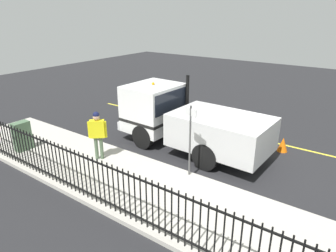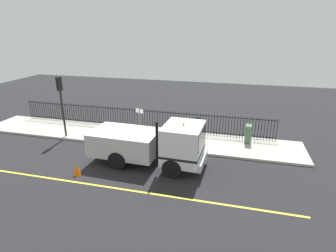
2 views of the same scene
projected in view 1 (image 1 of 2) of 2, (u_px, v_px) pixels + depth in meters
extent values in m
plane|color=#232326|center=(240.00, 167.00, 10.64)|extent=(46.61, 46.61, 0.00)
cube|color=#B7B2A8|center=(195.00, 209.00, 8.27)|extent=(3.16, 21.19, 0.13)
cube|color=yellow|center=(266.00, 141.00, 12.79)|extent=(0.12, 19.07, 0.01)
cube|color=white|center=(154.00, 107.00, 12.53)|extent=(2.28, 1.95, 1.88)
cube|color=black|center=(153.00, 97.00, 12.39)|extent=(2.11, 1.98, 0.83)
cube|color=silver|center=(220.00, 132.00, 10.85)|extent=(2.35, 3.58, 1.21)
cube|color=silver|center=(136.00, 120.00, 13.39)|extent=(2.11, 0.28, 0.36)
cube|color=black|center=(154.00, 116.00, 12.68)|extent=(2.31, 1.97, 0.12)
cylinder|color=black|center=(143.00, 137.00, 11.98)|extent=(0.34, 0.97, 0.96)
cylinder|color=black|center=(173.00, 123.00, 13.44)|extent=(0.34, 0.97, 0.96)
cylinder|color=black|center=(205.00, 157.00, 10.34)|extent=(0.34, 0.97, 0.96)
cylinder|color=black|center=(232.00, 139.00, 11.80)|extent=(0.34, 0.97, 0.96)
sphere|color=orange|center=(153.00, 84.00, 12.18)|extent=(0.12, 0.12, 0.12)
cylinder|color=black|center=(187.00, 102.00, 12.59)|extent=(0.14, 0.14, 2.25)
cube|color=yellow|center=(97.00, 129.00, 10.54)|extent=(0.50, 0.53, 0.63)
sphere|color=tan|center=(96.00, 117.00, 10.39)|extent=(0.23, 0.23, 0.23)
sphere|color=#14193F|center=(96.00, 115.00, 10.36)|extent=(0.22, 0.22, 0.22)
cylinder|color=#4C6047|center=(96.00, 148.00, 10.80)|extent=(0.13, 0.13, 0.85)
cylinder|color=#4C6047|center=(102.00, 148.00, 10.82)|extent=(0.13, 0.13, 0.85)
cylinder|color=yellow|center=(89.00, 130.00, 10.53)|extent=(0.09, 0.09, 0.60)
cylinder|color=yellow|center=(106.00, 129.00, 10.58)|extent=(0.09, 0.09, 0.60)
cylinder|color=black|center=(1.00, 138.00, 10.92)|extent=(0.04, 0.04, 1.40)
cylinder|color=black|center=(4.00, 140.00, 10.82)|extent=(0.04, 0.04, 1.40)
cylinder|color=black|center=(7.00, 141.00, 10.72)|extent=(0.04, 0.04, 1.40)
cylinder|color=black|center=(9.00, 142.00, 10.62)|extent=(0.04, 0.04, 1.40)
cylinder|color=black|center=(12.00, 143.00, 10.52)|extent=(0.04, 0.04, 1.40)
cylinder|color=black|center=(15.00, 144.00, 10.42)|extent=(0.04, 0.04, 1.40)
cylinder|color=black|center=(18.00, 146.00, 10.32)|extent=(0.04, 0.04, 1.40)
cylinder|color=black|center=(21.00, 147.00, 10.22)|extent=(0.04, 0.04, 1.40)
cylinder|color=black|center=(24.00, 148.00, 10.12)|extent=(0.04, 0.04, 1.40)
cylinder|color=black|center=(27.00, 150.00, 10.02)|extent=(0.04, 0.04, 1.40)
cylinder|color=black|center=(30.00, 151.00, 9.92)|extent=(0.04, 0.04, 1.40)
cylinder|color=black|center=(33.00, 153.00, 9.82)|extent=(0.04, 0.04, 1.40)
cylinder|color=black|center=(36.00, 154.00, 9.73)|extent=(0.04, 0.04, 1.40)
cylinder|color=black|center=(40.00, 155.00, 9.63)|extent=(0.04, 0.04, 1.40)
cylinder|color=black|center=(43.00, 157.00, 9.53)|extent=(0.04, 0.04, 1.40)
cylinder|color=black|center=(46.00, 159.00, 9.43)|extent=(0.04, 0.04, 1.40)
cylinder|color=black|center=(50.00, 160.00, 9.33)|extent=(0.04, 0.04, 1.40)
cylinder|color=black|center=(54.00, 162.00, 9.23)|extent=(0.04, 0.04, 1.40)
cylinder|color=black|center=(57.00, 163.00, 9.13)|extent=(0.04, 0.04, 1.40)
cylinder|color=black|center=(61.00, 165.00, 9.03)|extent=(0.04, 0.04, 1.40)
cylinder|color=black|center=(65.00, 167.00, 8.93)|extent=(0.04, 0.04, 1.40)
cylinder|color=black|center=(69.00, 169.00, 8.83)|extent=(0.04, 0.04, 1.40)
cylinder|color=black|center=(73.00, 170.00, 8.73)|extent=(0.04, 0.04, 1.40)
cylinder|color=black|center=(77.00, 172.00, 8.63)|extent=(0.04, 0.04, 1.40)
cylinder|color=black|center=(81.00, 174.00, 8.53)|extent=(0.04, 0.04, 1.40)
cylinder|color=black|center=(85.00, 176.00, 8.43)|extent=(0.04, 0.04, 1.40)
cylinder|color=black|center=(90.00, 178.00, 8.33)|extent=(0.04, 0.04, 1.40)
cylinder|color=black|center=(94.00, 180.00, 8.23)|extent=(0.04, 0.04, 1.40)
cylinder|color=black|center=(99.00, 182.00, 8.13)|extent=(0.04, 0.04, 1.40)
cylinder|color=black|center=(104.00, 184.00, 8.03)|extent=(0.04, 0.04, 1.40)
cylinder|color=black|center=(109.00, 186.00, 7.93)|extent=(0.04, 0.04, 1.40)
cylinder|color=black|center=(114.00, 189.00, 7.83)|extent=(0.04, 0.04, 1.40)
cylinder|color=black|center=(119.00, 191.00, 7.73)|extent=(0.04, 0.04, 1.40)
cylinder|color=black|center=(124.00, 193.00, 7.63)|extent=(0.04, 0.04, 1.40)
cylinder|color=black|center=(129.00, 196.00, 7.53)|extent=(0.04, 0.04, 1.40)
cylinder|color=black|center=(135.00, 198.00, 7.43)|extent=(0.04, 0.04, 1.40)
cylinder|color=black|center=(141.00, 201.00, 7.33)|extent=(0.04, 0.04, 1.40)
cylinder|color=black|center=(147.00, 203.00, 7.23)|extent=(0.04, 0.04, 1.40)
cylinder|color=black|center=(153.00, 206.00, 7.13)|extent=(0.04, 0.04, 1.40)
cylinder|color=black|center=(159.00, 209.00, 7.03)|extent=(0.04, 0.04, 1.40)
cylinder|color=black|center=(165.00, 212.00, 6.93)|extent=(0.04, 0.04, 1.40)
cylinder|color=black|center=(172.00, 214.00, 6.84)|extent=(0.04, 0.04, 1.40)
cylinder|color=black|center=(178.00, 217.00, 6.74)|extent=(0.04, 0.04, 1.40)
cylinder|color=black|center=(185.00, 221.00, 6.64)|extent=(0.04, 0.04, 1.40)
cylinder|color=black|center=(192.00, 224.00, 6.54)|extent=(0.04, 0.04, 1.40)
cylinder|color=black|center=(200.00, 227.00, 6.44)|extent=(0.04, 0.04, 1.40)
cylinder|color=black|center=(207.00, 230.00, 6.34)|extent=(0.04, 0.04, 1.40)
cylinder|color=black|center=(215.00, 234.00, 6.24)|extent=(0.04, 0.04, 1.40)
cylinder|color=black|center=(223.00, 238.00, 6.14)|extent=(0.04, 0.04, 1.40)
cylinder|color=black|center=(232.00, 241.00, 6.04)|extent=(0.04, 0.04, 1.40)
cylinder|color=black|center=(240.00, 245.00, 5.94)|extent=(0.04, 0.04, 1.40)
cylinder|color=black|center=(249.00, 249.00, 5.84)|extent=(0.04, 0.04, 1.40)
cube|color=black|center=(165.00, 190.00, 6.72)|extent=(0.04, 18.01, 0.04)
cube|color=black|center=(165.00, 230.00, 7.12)|extent=(0.04, 18.01, 0.04)
cube|color=#4C6B4C|center=(22.00, 136.00, 11.50)|extent=(0.61, 0.36, 1.12)
cone|color=orange|center=(283.00, 144.00, 11.76)|extent=(0.40, 0.40, 0.57)
cylinder|color=#4C4C4C|center=(190.00, 142.00, 9.48)|extent=(0.06, 0.06, 2.35)
cube|color=white|center=(191.00, 112.00, 9.13)|extent=(0.17, 0.49, 0.24)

